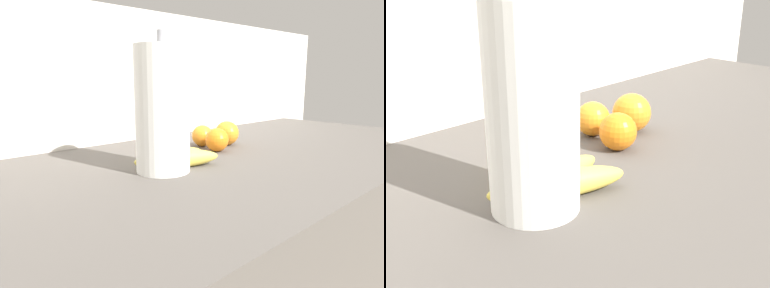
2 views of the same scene
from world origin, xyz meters
The scene contains 6 objects.
wall_back centered at (0.00, 0.41, 0.65)m, with size 2.11×0.06×1.30m, color silver.
banana_bunch centered at (-0.22, 0.03, 0.89)m, with size 0.21×0.23×0.04m.
orange_right centered at (0.08, 0.10, 0.91)m, with size 0.08×0.08×0.08m, color orange.
orange_far_right centered at (-0.01, 0.06, 0.90)m, with size 0.07×0.07×0.07m, color orange.
orange_front centered at (0.01, 0.14, 0.90)m, with size 0.07×0.07×0.07m, color orange.
paper_towel_roll centered at (-0.26, 0.00, 1.01)m, with size 0.12×0.12×0.31m.
Camera 2 is at (-0.64, -0.46, 1.19)m, focal length 45.62 mm.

